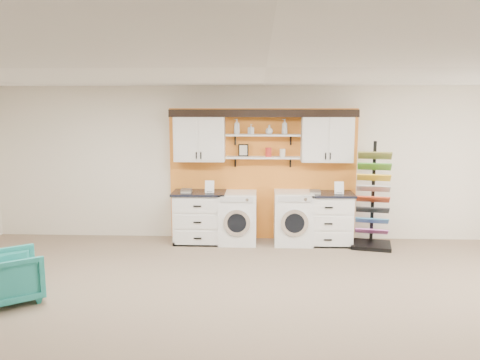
{
  "coord_description": "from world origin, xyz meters",
  "views": [
    {
      "loc": [
        -0.06,
        -4.53,
        2.44
      ],
      "look_at": [
        -0.35,
        2.3,
        1.36
      ],
      "focal_mm": 35.0,
      "sensor_mm": 36.0,
      "label": 1
    }
  ],
  "objects_px": {
    "sample_rack": "(372,215)",
    "base_cabinet_right": "(326,218)",
    "armchair": "(12,276)",
    "base_cabinet_left": "(200,217)",
    "washer": "(238,217)",
    "dryer": "(293,218)"
  },
  "relations": [
    {
      "from": "base_cabinet_right",
      "to": "dryer",
      "type": "bearing_deg",
      "value": -179.67
    },
    {
      "from": "armchair",
      "to": "base_cabinet_left",
      "type": "bearing_deg",
      "value": -73.43
    },
    {
      "from": "base_cabinet_right",
      "to": "washer",
      "type": "distance_m",
      "value": 1.57
    },
    {
      "from": "base_cabinet_left",
      "to": "sample_rack",
      "type": "distance_m",
      "value": 3.04
    },
    {
      "from": "sample_rack",
      "to": "washer",
      "type": "bearing_deg",
      "value": -170.94
    },
    {
      "from": "washer",
      "to": "sample_rack",
      "type": "xyz_separation_m",
      "value": [
        2.35,
        -0.15,
        0.1
      ]
    },
    {
      "from": "washer",
      "to": "sample_rack",
      "type": "relative_size",
      "value": 0.5
    },
    {
      "from": "base_cabinet_left",
      "to": "dryer",
      "type": "relative_size",
      "value": 1.01
    },
    {
      "from": "sample_rack",
      "to": "base_cabinet_right",
      "type": "bearing_deg",
      "value": -178.31
    },
    {
      "from": "base_cabinet_left",
      "to": "washer",
      "type": "distance_m",
      "value": 0.69
    },
    {
      "from": "base_cabinet_right",
      "to": "armchair",
      "type": "relative_size",
      "value": 1.35
    },
    {
      "from": "base_cabinet_right",
      "to": "washer",
      "type": "bearing_deg",
      "value": -179.88
    },
    {
      "from": "washer",
      "to": "base_cabinet_right",
      "type": "bearing_deg",
      "value": 0.12
    },
    {
      "from": "sample_rack",
      "to": "armchair",
      "type": "distance_m",
      "value": 5.67
    },
    {
      "from": "base_cabinet_left",
      "to": "base_cabinet_right",
      "type": "relative_size",
      "value": 1.0
    },
    {
      "from": "armchair",
      "to": "sample_rack",
      "type": "bearing_deg",
      "value": -99.69
    },
    {
      "from": "base_cabinet_left",
      "to": "base_cabinet_right",
      "type": "height_order",
      "value": "base_cabinet_left"
    },
    {
      "from": "washer",
      "to": "dryer",
      "type": "bearing_deg",
      "value": 0.0
    },
    {
      "from": "base_cabinet_left",
      "to": "base_cabinet_right",
      "type": "xyz_separation_m",
      "value": [
        2.26,
        0.0,
        -0.0
      ]
    },
    {
      "from": "dryer",
      "to": "base_cabinet_right",
      "type": "bearing_deg",
      "value": 0.33
    },
    {
      "from": "washer",
      "to": "base_cabinet_left",
      "type": "bearing_deg",
      "value": 179.72
    },
    {
      "from": "sample_rack",
      "to": "armchair",
      "type": "height_order",
      "value": "sample_rack"
    }
  ]
}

